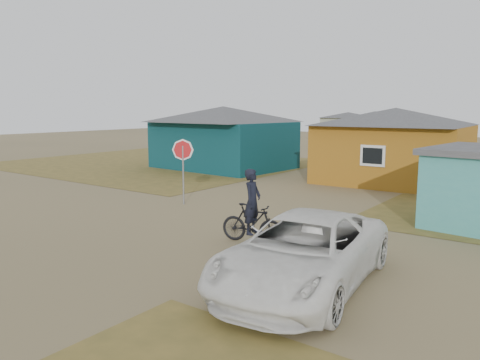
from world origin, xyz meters
name	(u,v)px	position (x,y,z in m)	size (l,w,h in m)	color
ground	(170,230)	(0.00, 0.00, 0.00)	(120.00, 120.00, 0.00)	olive
grass_nw	(159,163)	(-14.00, 13.00, 0.01)	(20.00, 18.00, 0.00)	brown
house_teal	(223,136)	(-8.50, 13.50, 2.05)	(8.93, 7.08, 4.00)	#0A3137
house_yellow	(394,144)	(2.50, 14.00, 2.00)	(7.72, 6.76, 3.90)	#9B6217
house_pale_west	(375,129)	(-6.00, 34.00, 1.86)	(7.04, 6.15, 3.60)	#9DA48C
house_pale_north	(348,125)	(-14.00, 46.00, 1.75)	(6.28, 5.81, 3.40)	#9DA48C
stop_sign	(183,157)	(-2.43, 3.23, 1.94)	(0.86, 0.18, 2.66)	gray
cyclist	(252,216)	(2.98, 0.35, 0.79)	(1.98, 0.90, 2.16)	black
vehicle	(304,252)	(5.80, -1.75, 0.78)	(2.59, 5.63, 1.56)	white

